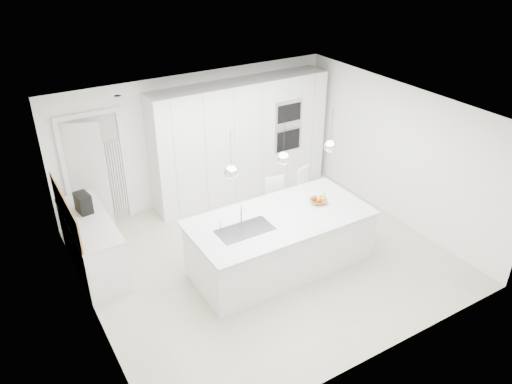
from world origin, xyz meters
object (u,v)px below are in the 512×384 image
espresso_machine (83,203)px  bar_stool_right (306,195)px  bar_stool_left (279,208)px  island_base (281,243)px  fruit_bowl (318,201)px

espresso_machine → bar_stool_right: bearing=-20.6°
bar_stool_left → island_base: bearing=-111.3°
island_base → bar_stool_left: size_ratio=2.63×
fruit_bowl → bar_stool_right: 1.07m
fruit_bowl → espresso_machine: bearing=153.3°
fruit_bowl → espresso_machine: (-3.29, 1.66, 0.12)m
island_base → bar_stool_right: bearing=39.2°
espresso_machine → bar_stool_left: size_ratio=0.30×
island_base → espresso_machine: bearing=145.5°
bar_stool_left → bar_stool_right: 0.73m
fruit_bowl → espresso_machine: espresso_machine is taller
fruit_bowl → bar_stool_left: 0.87m
bar_stool_left → bar_stool_right: bar_stool_left is taller
island_base → bar_stool_right: bar_stool_right is taller
fruit_bowl → espresso_machine: 3.69m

